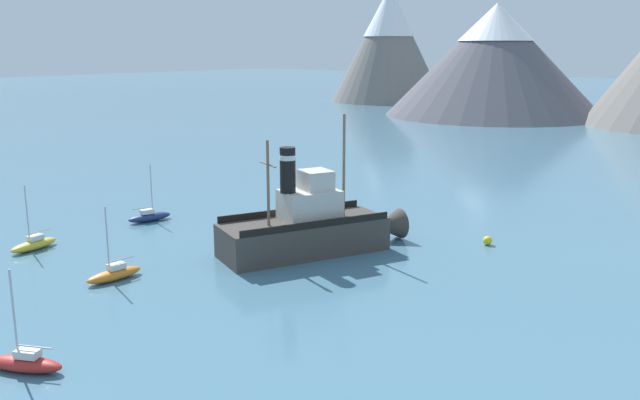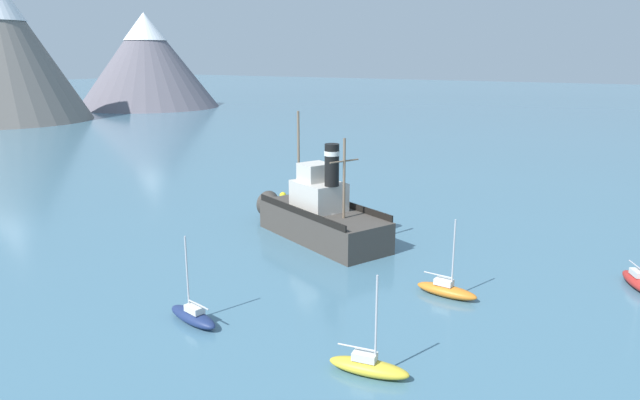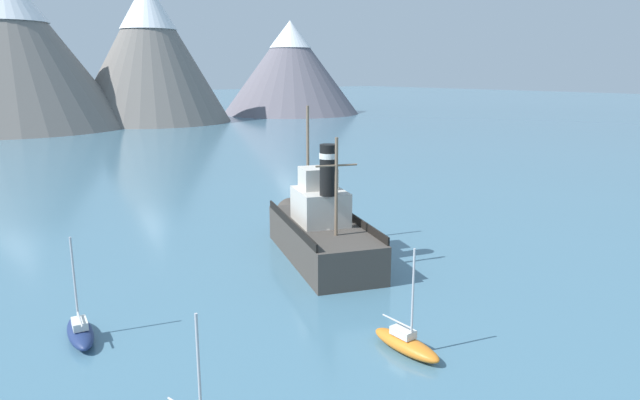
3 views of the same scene
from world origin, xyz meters
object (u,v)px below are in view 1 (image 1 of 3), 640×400
(sailboat_navy, at_px, (149,216))
(sailboat_yellow, at_px, (34,244))
(sailboat_orange, at_px, (114,274))
(old_tugboat, at_px, (311,228))
(sailboat_red, at_px, (25,362))
(mooring_buoy, at_px, (487,241))

(sailboat_navy, height_order, sailboat_yellow, same)
(sailboat_navy, distance_m, sailboat_orange, 15.01)
(sailboat_yellow, bearing_deg, old_tugboat, 38.51)
(old_tugboat, xyz_separation_m, sailboat_red, (2.03, -22.52, -1.40))
(sailboat_red, relative_size, mooring_buoy, 7.16)
(old_tugboat, distance_m, sailboat_yellow, 20.46)
(sailboat_red, distance_m, sailboat_orange, 12.45)
(sailboat_yellow, height_order, mooring_buoy, sailboat_yellow)
(sailboat_orange, bearing_deg, sailboat_yellow, 179.93)
(sailboat_red, xyz_separation_m, sailboat_yellow, (-18.00, 9.81, 0.00))
(sailboat_orange, height_order, sailboat_yellow, same)
(sailboat_orange, distance_m, sailboat_yellow, 10.31)
(sailboat_red, bearing_deg, sailboat_orange, 128.14)
(sailboat_orange, bearing_deg, old_tugboat, 66.01)
(old_tugboat, bearing_deg, sailboat_orange, -113.99)
(mooring_buoy, bearing_deg, old_tugboat, -132.47)
(sailboat_orange, xyz_separation_m, sailboat_yellow, (-10.31, 0.01, 0.00))
(sailboat_yellow, bearing_deg, mooring_buoy, 42.08)
(mooring_buoy, bearing_deg, sailboat_navy, -154.59)
(old_tugboat, relative_size, sailboat_navy, 2.98)
(old_tugboat, bearing_deg, sailboat_navy, -172.33)
(old_tugboat, height_order, sailboat_orange, old_tugboat)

